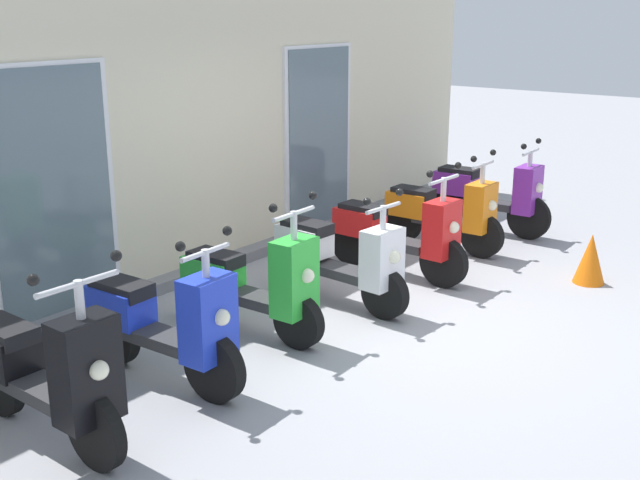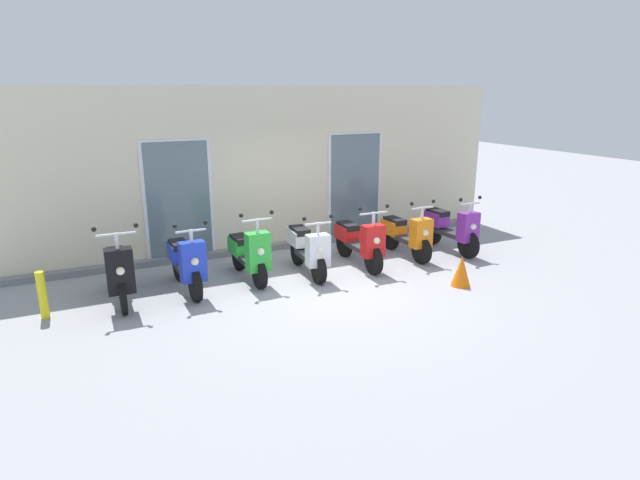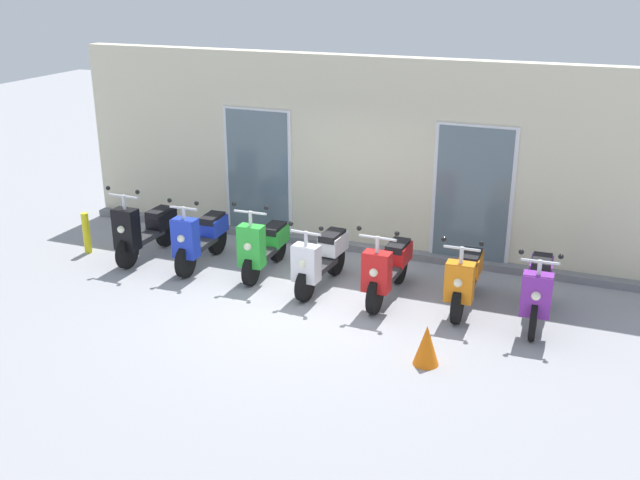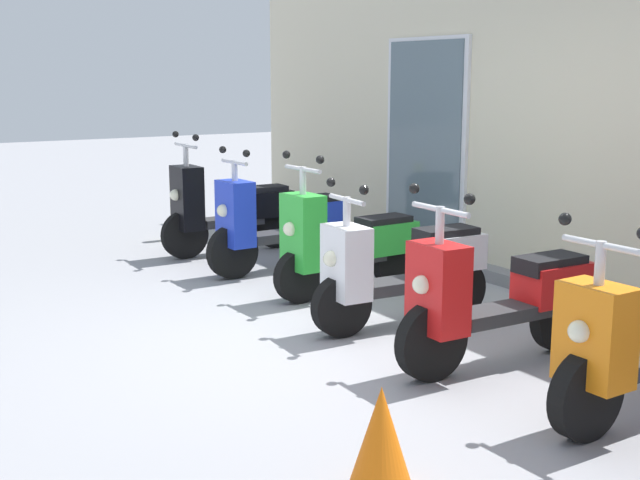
{
  "view_description": "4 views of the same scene",
  "coord_description": "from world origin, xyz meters",
  "px_view_note": "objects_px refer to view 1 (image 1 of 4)",
  "views": [
    {
      "loc": [
        -5.71,
        -3.38,
        2.73
      ],
      "look_at": [
        -0.6,
        0.53,
        0.81
      ],
      "focal_mm": 44.14,
      "sensor_mm": 36.0,
      "label": 1
    },
    {
      "loc": [
        -3.67,
        -7.42,
        3.16
      ],
      "look_at": [
        -0.03,
        0.21,
        0.75
      ],
      "focal_mm": 29.72,
      "sensor_mm": 36.0,
      "label": 2
    },
    {
      "loc": [
        3.75,
        -8.74,
        4.55
      ],
      "look_at": [
        0.03,
        0.61,
        0.81
      ],
      "focal_mm": 41.26,
      "sensor_mm": 36.0,
      "label": 3
    },
    {
      "loc": [
        4.97,
        -3.11,
        1.93
      ],
      "look_at": [
        -0.73,
        0.44,
        0.59
      ],
      "focal_mm": 47.1,
      "sensor_mm": 36.0,
      "label": 4
    }
  ],
  "objects_px": {
    "scooter_black": "(44,371)",
    "scooter_red": "(398,233)",
    "scooter_orange": "(443,212)",
    "traffic_cone": "(590,259)",
    "scooter_purple": "(490,193)",
    "scooter_white": "(340,258)",
    "scooter_green": "(253,284)",
    "scooter_blue": "(162,323)"
  },
  "relations": [
    {
      "from": "scooter_white",
      "to": "scooter_purple",
      "type": "bearing_deg",
      "value": -0.14
    },
    {
      "from": "scooter_green",
      "to": "scooter_orange",
      "type": "xyz_separation_m",
      "value": [
        3.18,
        -0.07,
        -0.01
      ]
    },
    {
      "from": "scooter_blue",
      "to": "scooter_orange",
      "type": "xyz_separation_m",
      "value": [
        4.27,
        0.01,
        -0.03
      ]
    },
    {
      "from": "scooter_blue",
      "to": "scooter_purple",
      "type": "bearing_deg",
      "value": -1.05
    },
    {
      "from": "scooter_orange",
      "to": "traffic_cone",
      "type": "xyz_separation_m",
      "value": [
        -0.1,
        -1.77,
        -0.19
      ]
    },
    {
      "from": "scooter_green",
      "to": "traffic_cone",
      "type": "height_order",
      "value": "scooter_green"
    },
    {
      "from": "scooter_blue",
      "to": "scooter_white",
      "type": "distance_m",
      "value": 2.12
    },
    {
      "from": "traffic_cone",
      "to": "scooter_blue",
      "type": "bearing_deg",
      "value": 157.0
    },
    {
      "from": "scooter_green",
      "to": "scooter_white",
      "type": "distance_m",
      "value": 1.04
    },
    {
      "from": "scooter_orange",
      "to": "scooter_purple",
      "type": "bearing_deg",
      "value": -5.95
    },
    {
      "from": "scooter_blue",
      "to": "scooter_purple",
      "type": "distance_m",
      "value": 5.27
    },
    {
      "from": "scooter_white",
      "to": "scooter_red",
      "type": "xyz_separation_m",
      "value": [
        1.04,
        0.01,
        0.0
      ]
    },
    {
      "from": "scooter_white",
      "to": "traffic_cone",
      "type": "relative_size",
      "value": 2.98
    },
    {
      "from": "traffic_cone",
      "to": "scooter_red",
      "type": "bearing_deg",
      "value": 120.64
    },
    {
      "from": "traffic_cone",
      "to": "scooter_purple",
      "type": "bearing_deg",
      "value": 56.49
    },
    {
      "from": "scooter_orange",
      "to": "scooter_blue",
      "type": "bearing_deg",
      "value": -179.9
    },
    {
      "from": "scooter_black",
      "to": "scooter_purple",
      "type": "height_order",
      "value": "scooter_black"
    },
    {
      "from": "scooter_black",
      "to": "scooter_orange",
      "type": "xyz_separation_m",
      "value": [
        5.29,
        0.05,
        -0.06
      ]
    },
    {
      "from": "scooter_green",
      "to": "scooter_orange",
      "type": "distance_m",
      "value": 3.18
    },
    {
      "from": "scooter_green",
      "to": "traffic_cone",
      "type": "distance_m",
      "value": 3.59
    },
    {
      "from": "scooter_black",
      "to": "scooter_red",
      "type": "bearing_deg",
      "value": -0.41
    },
    {
      "from": "scooter_orange",
      "to": "scooter_black",
      "type": "bearing_deg",
      "value": -179.42
    },
    {
      "from": "scooter_white",
      "to": "traffic_cone",
      "type": "height_order",
      "value": "scooter_white"
    },
    {
      "from": "scooter_white",
      "to": "scooter_orange",
      "type": "height_order",
      "value": "scooter_orange"
    },
    {
      "from": "scooter_red",
      "to": "scooter_black",
      "type": "bearing_deg",
      "value": 179.59
    },
    {
      "from": "scooter_green",
      "to": "scooter_purple",
      "type": "height_order",
      "value": "scooter_green"
    },
    {
      "from": "scooter_blue",
      "to": "scooter_white",
      "type": "bearing_deg",
      "value": -2.41
    },
    {
      "from": "scooter_white",
      "to": "scooter_black",
      "type": "bearing_deg",
      "value": 179.21
    },
    {
      "from": "scooter_red",
      "to": "traffic_cone",
      "type": "distance_m",
      "value": 1.98
    },
    {
      "from": "scooter_green",
      "to": "traffic_cone",
      "type": "bearing_deg",
      "value": -31.01
    },
    {
      "from": "scooter_purple",
      "to": "scooter_green",
      "type": "bearing_deg",
      "value": 177.55
    },
    {
      "from": "scooter_purple",
      "to": "traffic_cone",
      "type": "height_order",
      "value": "scooter_purple"
    },
    {
      "from": "scooter_purple",
      "to": "traffic_cone",
      "type": "bearing_deg",
      "value": -123.51
    },
    {
      "from": "scooter_green",
      "to": "scooter_orange",
      "type": "relative_size",
      "value": 0.98
    },
    {
      "from": "scooter_black",
      "to": "scooter_green",
      "type": "xyz_separation_m",
      "value": [
        2.11,
        0.13,
        -0.04
      ]
    },
    {
      "from": "scooter_blue",
      "to": "scooter_red",
      "type": "xyz_separation_m",
      "value": [
        3.16,
        -0.08,
        -0.02
      ]
    },
    {
      "from": "scooter_white",
      "to": "scooter_blue",
      "type": "bearing_deg",
      "value": 177.59
    },
    {
      "from": "scooter_green",
      "to": "traffic_cone",
      "type": "relative_size",
      "value": 2.9
    },
    {
      "from": "scooter_black",
      "to": "scooter_purple",
      "type": "distance_m",
      "value": 6.3
    },
    {
      "from": "scooter_red",
      "to": "scooter_purple",
      "type": "relative_size",
      "value": 1.02
    },
    {
      "from": "scooter_black",
      "to": "scooter_red",
      "type": "relative_size",
      "value": 0.96
    },
    {
      "from": "scooter_green",
      "to": "scooter_red",
      "type": "xyz_separation_m",
      "value": [
        2.07,
        -0.16,
        0.0
      ]
    }
  ]
}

